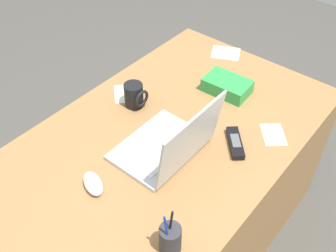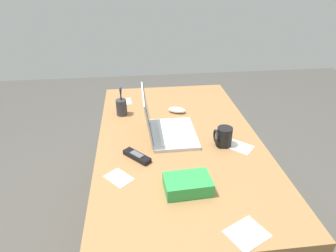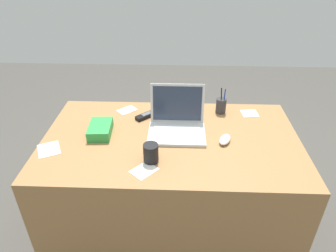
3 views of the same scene
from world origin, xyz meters
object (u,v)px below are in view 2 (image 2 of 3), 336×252
(computer_mouse, at_px, (177,110))
(pen_holder, at_px, (122,107))
(cordless_phone, at_px, (137,156))
(snack_bag, at_px, (188,184))
(laptop, at_px, (165,127))
(coffee_mug_white, at_px, (224,137))

(computer_mouse, distance_m, pen_holder, 0.34)
(cordless_phone, xyz_separation_m, snack_bag, (-0.25, -0.20, 0.02))
(pen_holder, bearing_deg, cordless_phone, -170.51)
(laptop, height_order, snack_bag, laptop)
(cordless_phone, xyz_separation_m, pen_holder, (0.48, 0.08, 0.04))
(computer_mouse, bearing_deg, snack_bag, -161.99)
(laptop, relative_size, computer_mouse, 2.99)
(laptop, relative_size, coffee_mug_white, 3.26)
(coffee_mug_white, relative_size, cordless_phone, 0.71)
(laptop, relative_size, pen_holder, 1.89)
(cordless_phone, bearing_deg, pen_holder, 9.49)
(pen_holder, relative_size, snack_bag, 0.92)
(computer_mouse, height_order, pen_holder, pen_holder)
(laptop, bearing_deg, pen_holder, 39.96)
(cordless_phone, height_order, pen_holder, pen_holder)
(computer_mouse, relative_size, snack_bag, 0.58)
(laptop, bearing_deg, computer_mouse, -20.95)
(laptop, height_order, coffee_mug_white, laptop)
(computer_mouse, height_order, cordless_phone, computer_mouse)
(laptop, relative_size, snack_bag, 1.73)
(computer_mouse, xyz_separation_m, snack_bag, (-0.72, 0.06, 0.01))
(coffee_mug_white, xyz_separation_m, pen_holder, (0.41, 0.53, -0.00))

